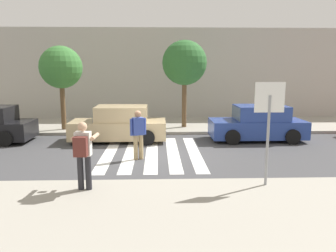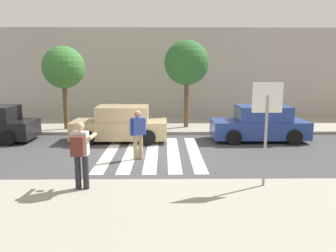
{
  "view_description": "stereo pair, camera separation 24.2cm",
  "coord_description": "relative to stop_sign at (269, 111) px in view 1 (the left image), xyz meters",
  "views": [
    {
      "loc": [
        0.22,
        -11.83,
        3.15
      ],
      "look_at": [
        0.6,
        -0.2,
        1.1
      ],
      "focal_mm": 35.0,
      "sensor_mm": 36.0,
      "label": 1
    },
    {
      "loc": [
        0.46,
        -11.84,
        3.15
      ],
      "look_at": [
        0.6,
        -0.2,
        1.1
      ],
      "focal_mm": 35.0,
      "sensor_mm": 36.0,
      "label": 2
    }
  ],
  "objects": [
    {
      "name": "building_facade_far",
      "position": [
        -3.04,
        14.11,
        0.7
      ],
      "size": [
        56.0,
        4.0,
        5.57
      ],
      "primitive_type": "cube",
      "color": "#ADA89E",
      "rests_on": "ground"
    },
    {
      "name": "parked_car_blue",
      "position": [
        1.63,
        6.01,
        -1.36
      ],
      "size": [
        4.1,
        1.92,
        1.55
      ],
      "color": "#284293",
      "rests_on": "ground"
    },
    {
      "name": "photographer_with_backpack",
      "position": [
        -4.66,
        -0.21,
        -0.92
      ],
      "size": [
        0.61,
        0.86,
        1.72
      ],
      "color": "#232328",
      "rests_on": "sidewalk_near"
    },
    {
      "name": "sidewalk_far",
      "position": [
        -3.04,
        9.71,
        -2.02
      ],
      "size": [
        60.0,
        4.8,
        0.14
      ],
      "primitive_type": "cube",
      "color": "#9E998C",
      "rests_on": "ground"
    },
    {
      "name": "parked_car_tan",
      "position": [
        -4.48,
        6.01,
        -1.36
      ],
      "size": [
        4.1,
        1.92,
        1.55
      ],
      "color": "tan",
      "rests_on": "ground"
    },
    {
      "name": "crosswalk_stripe_0",
      "position": [
        -4.64,
        3.91,
        -2.09
      ],
      "size": [
        0.44,
        5.2,
        0.01
      ],
      "primitive_type": "cube",
      "color": "silver",
      "rests_on": "ground"
    },
    {
      "name": "crosswalk_stripe_4",
      "position": [
        -1.44,
        3.91,
        -2.09
      ],
      "size": [
        0.44,
        5.2,
        0.01
      ],
      "primitive_type": "cube",
      "color": "silver",
      "rests_on": "ground"
    },
    {
      "name": "crosswalk_stripe_3",
      "position": [
        -2.24,
        3.91,
        -2.09
      ],
      "size": [
        0.44,
        5.2,
        0.01
      ],
      "primitive_type": "cube",
      "color": "silver",
      "rests_on": "ground"
    },
    {
      "name": "pedestrian_crossing",
      "position": [
        -3.5,
        3.04,
        -1.12
      ],
      "size": [
        0.55,
        0.36,
        1.72
      ],
      "color": "tan",
      "rests_on": "ground"
    },
    {
      "name": "street_tree_west",
      "position": [
        -7.51,
        8.22,
        1.09
      ],
      "size": [
        2.07,
        2.07,
        4.1
      ],
      "color": "brown",
      "rests_on": "sidewalk_far"
    },
    {
      "name": "ground_plane",
      "position": [
        -3.04,
        3.71,
        -2.09
      ],
      "size": [
        120.0,
        120.0,
        0.0
      ],
      "primitive_type": "plane",
      "color": "#424244"
    },
    {
      "name": "crosswalk_stripe_1",
      "position": [
        -3.84,
        3.91,
        -2.09
      ],
      "size": [
        0.44,
        5.2,
        0.01
      ],
      "primitive_type": "cube",
      "color": "silver",
      "rests_on": "ground"
    },
    {
      "name": "sidewalk_near",
      "position": [
        -3.04,
        -2.49,
        -2.02
      ],
      "size": [
        60.0,
        6.0,
        0.14
      ],
      "primitive_type": "cube",
      "color": "#9E998C",
      "rests_on": "ground"
    },
    {
      "name": "street_tree_center",
      "position": [
        -1.43,
        8.69,
        1.32
      ],
      "size": [
        2.26,
        2.26,
        4.43
      ],
      "color": "brown",
      "rests_on": "sidewalk_far"
    },
    {
      "name": "stop_sign",
      "position": [
        0.0,
        0.0,
        0.0
      ],
      "size": [
        0.76,
        0.08,
        2.67
      ],
      "color": "gray",
      "rests_on": "sidewalk_near"
    },
    {
      "name": "crosswalk_stripe_2",
      "position": [
        -3.04,
        3.91,
        -2.09
      ],
      "size": [
        0.44,
        5.2,
        0.01
      ],
      "primitive_type": "cube",
      "color": "silver",
      "rests_on": "ground"
    }
  ]
}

